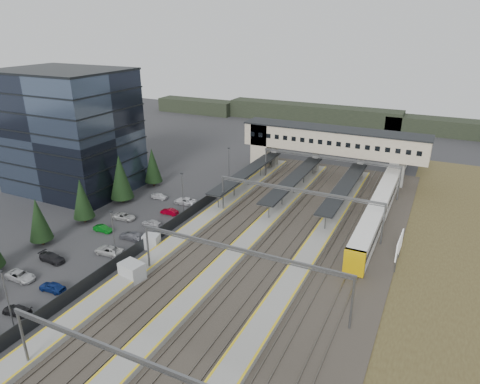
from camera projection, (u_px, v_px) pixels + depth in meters
The scene contains 15 objects.
ground at pixel (192, 249), 66.09m from camera, with size 220.00×220.00×0.00m, color #2B2B2D.
office_building at pixel (69, 131), 86.20m from camera, with size 24.30×18.30×24.30m.
conifer_row at pixel (64, 205), 70.00m from camera, with size 4.42×49.82×9.50m.
car_park at pixel (94, 248), 65.25m from camera, with size 10.51×44.61×1.27m.
lampposts at pixel (153, 211), 68.77m from camera, with size 0.50×53.25×8.07m.
fence at pixel (175, 222), 72.53m from camera, with size 0.08×90.00×2.00m.
relay_cabin_near at pixel (132, 272), 57.69m from camera, with size 3.50×2.82×2.62m.
relay_cabin_far at pixel (151, 241), 66.13m from camera, with size 2.79×2.50×2.18m.
rail_corridor at pixel (260, 246), 66.37m from camera, with size 34.00×90.00×0.92m.
canopies at pixel (294, 178), 84.35m from camera, with size 23.10×30.00×3.28m.
footbridge at pixel (320, 141), 95.10m from camera, with size 40.40×6.40×11.20m.
gantries at pixel (273, 221), 61.50m from camera, with size 28.40×62.28×7.17m.
train at pixel (387, 191), 83.27m from camera, with size 2.92×60.98×3.67m.
billboard at pixel (399, 246), 60.66m from camera, with size 0.33×5.53×4.62m.
treeline_far at pixel (415, 125), 132.42m from camera, with size 170.00×19.00×7.00m.
Camera 1 is at (32.05, -49.02, 32.71)m, focal length 32.00 mm.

